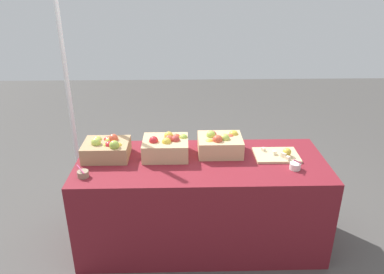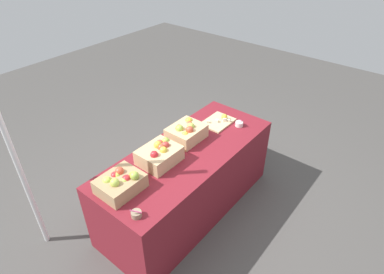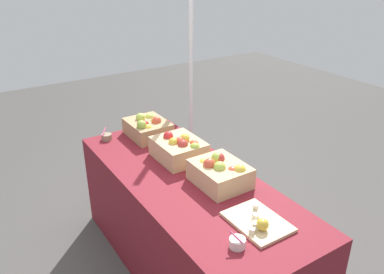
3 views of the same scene
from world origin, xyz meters
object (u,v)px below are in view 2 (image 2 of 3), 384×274
apple_crate_middle (160,154)px  sample_bowl_mid (239,124)px  apple_crate_left (121,182)px  sample_bowl_near (136,214)px  tent_pole (10,145)px  apple_crate_right (186,132)px  cutting_board_front (219,121)px

apple_crate_middle → sample_bowl_mid: bearing=-14.1°
apple_crate_left → sample_bowl_mid: bearing=-9.2°
sample_bowl_near → tent_pole: bearing=108.6°
apple_crate_middle → apple_crate_right: bearing=5.7°
apple_crate_left → apple_crate_right: (0.87, 0.05, 0.00)m
apple_crate_middle → cutting_board_front: (0.87, -0.04, -0.06)m
apple_crate_middle → sample_bowl_mid: (0.95, -0.24, -0.05)m
apple_crate_left → sample_bowl_mid: apple_crate_left is taller
apple_crate_middle → sample_bowl_near: (-0.57, -0.31, -0.06)m
cutting_board_front → apple_crate_right: bearing=170.2°
sample_bowl_near → tent_pole: (-0.33, 0.99, 0.36)m
apple_crate_middle → apple_crate_left: bearing=-178.5°
cutting_board_front → sample_bowl_mid: (0.08, -0.20, 0.01)m
cutting_board_front → sample_bowl_mid: 0.22m
apple_crate_middle → apple_crate_right: 0.42m
sample_bowl_mid → tent_pole: tent_pole is taller
apple_crate_right → tent_pole: size_ratio=0.15×
apple_crate_right → sample_bowl_near: 1.06m
tent_pole → sample_bowl_mid: bearing=-26.3°
apple_crate_right → sample_bowl_near: apple_crate_right is taller
apple_crate_middle → tent_pole: (-0.91, 0.68, 0.30)m
sample_bowl_mid → tent_pole: 2.10m
apple_crate_left → cutting_board_front: (1.32, -0.02, -0.06)m
sample_bowl_near → sample_bowl_mid: 1.52m
cutting_board_front → tent_pole: size_ratio=0.15×
apple_crate_left → apple_crate_middle: (0.45, 0.01, 0.00)m
apple_crate_left → apple_crate_right: bearing=3.5°
apple_crate_left → apple_crate_middle: size_ratio=0.99×
cutting_board_front → sample_bowl_mid: size_ratio=3.56×
apple_crate_right → sample_bowl_mid: (0.53, -0.28, -0.05)m
apple_crate_left → apple_crate_middle: bearing=1.5°
sample_bowl_mid → apple_crate_left: bearing=170.8°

